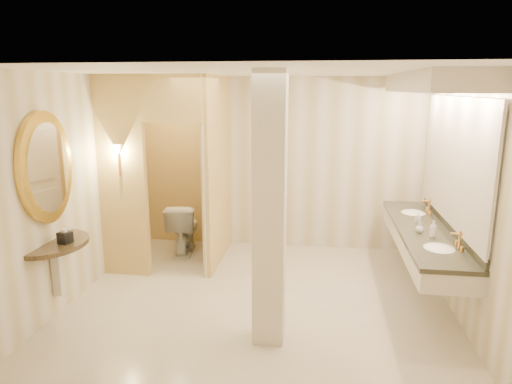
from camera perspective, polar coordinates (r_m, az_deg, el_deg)
floor at (r=5.77m, az=0.58°, el=-13.08°), size 4.50×4.50×0.00m
ceiling at (r=5.19m, az=0.65°, el=14.80°), size 4.50×4.50×0.00m
wall_back at (r=7.27m, az=2.67°, el=3.56°), size 4.50×0.02×2.70m
wall_front at (r=3.42m, az=-3.80°, el=-7.22°), size 4.50×0.02×2.70m
wall_left at (r=6.03m, az=-21.09°, el=0.77°), size 0.02×4.00×2.70m
wall_right at (r=5.51m, az=24.51°, el=-0.62°), size 0.02×4.00×2.70m
toilet_closet at (r=6.47m, az=-8.11°, el=2.60°), size 1.50×1.55×2.70m
wall_sconce at (r=6.20m, az=-16.83°, el=4.98°), size 0.14×0.14×0.42m
vanity at (r=5.72m, az=21.20°, el=3.00°), size 0.75×2.82×2.09m
console_shelf at (r=5.40m, az=-24.49°, el=-1.00°), size 0.92×0.92×1.91m
pillar at (r=4.43m, az=1.72°, el=-2.52°), size 0.31×0.31×2.70m
tissue_box at (r=5.40m, az=-22.76°, el=-5.27°), size 0.15×0.15×0.12m
toilet at (r=7.23m, az=-9.07°, el=-4.41°), size 0.53×0.83×0.80m
soap_bottle_a at (r=6.10m, az=19.60°, el=-3.00°), size 0.07×0.07×0.12m
soap_bottle_b at (r=5.67m, az=19.79°, el=-4.21°), size 0.12×0.12×0.12m
soap_bottle_c at (r=5.55m, az=21.25°, el=-4.32°), size 0.09×0.09×0.19m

